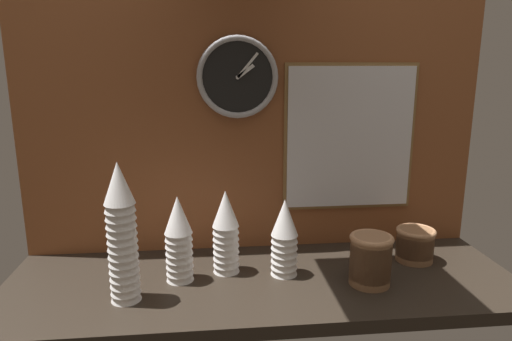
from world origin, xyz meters
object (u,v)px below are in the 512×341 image
Objects in this scene: cup_stack_center_right at (284,237)px; bowl_stack_far_right at (415,243)px; menu_board at (350,138)px; cup_stack_center at (226,232)px; wall_clock at (238,77)px; cup_stack_center_left at (179,239)px; bowl_stack_right at (371,259)px; cup_stack_left at (122,233)px.

bowl_stack_far_right is at bearing 7.18° from cup_stack_center_right.
cup_stack_center is at bearing -157.16° from menu_board.
cup_stack_center_right is 0.91× the size of wall_clock.
cup_stack_center_left is 0.57m from wall_clock.
cup_stack_center_left is 0.59m from bowl_stack_right.
bowl_stack_far_right is 0.82m from wall_clock.
bowl_stack_right is 0.26m from bowl_stack_far_right.
cup_stack_center_right is 0.49m from cup_stack_left.
menu_board reaches higher than cup_stack_center_left.
cup_stack_center is 0.99× the size of wall_clock.
menu_board reaches higher than bowl_stack_right.
menu_board reaches higher than bowl_stack_far_right.
bowl_stack_right reaches higher than bowl_stack_far_right.
cup_stack_left is at bearing -143.52° from cup_stack_center_left.
cup_stack_center reaches higher than cup_stack_center_right.
cup_stack_left is at bearing -135.97° from wall_clock.
cup_stack_left is (-0.47, -0.11, 0.08)m from cup_stack_center_right.
cup_stack_center_right is 1.60× the size of bowl_stack_right.
cup_stack_left reaches higher than cup_stack_center_right.
menu_board is at bearing 138.08° from bowl_stack_far_right.
cup_stack_left is at bearing -152.36° from cup_stack_center.
cup_stack_center_right is 0.33m from cup_stack_center_left.
cup_stack_center_right reaches higher than bowl_stack_far_right.
cup_stack_center is (-0.18, 0.04, 0.01)m from cup_stack_center_right.
cup_stack_center is 0.56m from menu_board.
cup_stack_left is at bearing -169.60° from bowl_stack_far_right.
cup_stack_center is at bearing -178.32° from bowl_stack_far_right.
menu_board is (0.45, 0.19, 0.26)m from cup_stack_center.
menu_board is at bearing 22.84° from cup_stack_center.
menu_board is (0.60, 0.24, 0.26)m from cup_stack_center_left.
bowl_stack_far_right is 0.25× the size of menu_board.
bowl_stack_right is at bearing -20.22° from cup_stack_center_right.
cup_stack_center_right is at bearing -12.13° from cup_stack_center.
cup_stack_center_left is 0.67× the size of cup_stack_left.
cup_stack_center is 0.65m from bowl_stack_far_right.
bowl_stack_far_right is (0.79, 0.06, -0.08)m from cup_stack_center_left.
cup_stack_center_left is 0.52× the size of menu_board.
menu_board is at bearing 24.77° from cup_stack_left.
bowl_stack_far_right is (0.64, 0.02, -0.08)m from cup_stack_center.
wall_clock is at bearing 120.19° from cup_stack_center_right.
menu_board is (-0.19, 0.17, 0.34)m from bowl_stack_far_right.
cup_stack_center is at bearing -106.55° from wall_clock.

